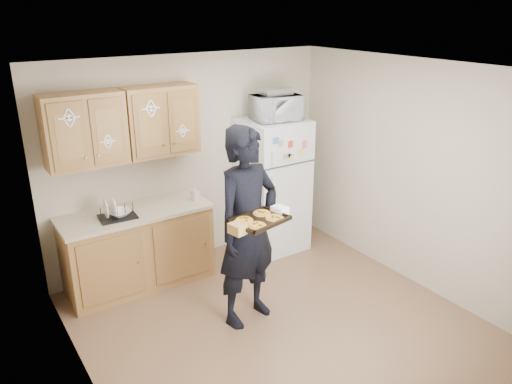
{
  "coord_description": "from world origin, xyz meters",
  "views": [
    {
      "loc": [
        -2.51,
        -3.42,
        3.01
      ],
      "look_at": [
        0.05,
        0.45,
        1.26
      ],
      "focal_mm": 35.0,
      "sensor_mm": 36.0,
      "label": 1
    }
  ],
  "objects_px": {
    "person": "(248,228)",
    "microwave": "(276,108)",
    "refrigerator": "(273,186)",
    "dish_rack": "(117,211)",
    "baking_tray": "(259,221)"
  },
  "relations": [
    {
      "from": "person",
      "to": "baking_tray",
      "type": "relative_size",
      "value": 4.15
    },
    {
      "from": "baking_tray",
      "to": "microwave",
      "type": "xyz_separation_m",
      "value": [
        1.19,
        1.42,
        0.65
      ]
    },
    {
      "from": "dish_rack",
      "to": "person",
      "type": "bearing_deg",
      "value": -52.37
    },
    {
      "from": "person",
      "to": "microwave",
      "type": "bearing_deg",
      "value": 33.02
    },
    {
      "from": "baking_tray",
      "to": "microwave",
      "type": "bearing_deg",
      "value": 38.07
    },
    {
      "from": "microwave",
      "to": "baking_tray",
      "type": "bearing_deg",
      "value": -124.44
    },
    {
      "from": "refrigerator",
      "to": "microwave",
      "type": "height_order",
      "value": "microwave"
    },
    {
      "from": "refrigerator",
      "to": "dish_rack",
      "type": "xyz_separation_m",
      "value": [
        -2.02,
        -0.02,
        0.12
      ]
    },
    {
      "from": "baking_tray",
      "to": "microwave",
      "type": "distance_m",
      "value": 1.96
    },
    {
      "from": "person",
      "to": "dish_rack",
      "type": "height_order",
      "value": "person"
    },
    {
      "from": "microwave",
      "to": "refrigerator",
      "type": "bearing_deg",
      "value": 92.86
    },
    {
      "from": "refrigerator",
      "to": "person",
      "type": "xyz_separation_m",
      "value": [
        -1.12,
        -1.18,
        0.15
      ]
    },
    {
      "from": "refrigerator",
      "to": "dish_rack",
      "type": "relative_size",
      "value": 4.54
    },
    {
      "from": "microwave",
      "to": "person",
      "type": "bearing_deg",
      "value": -129.5
    },
    {
      "from": "microwave",
      "to": "dish_rack",
      "type": "height_order",
      "value": "microwave"
    }
  ]
}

